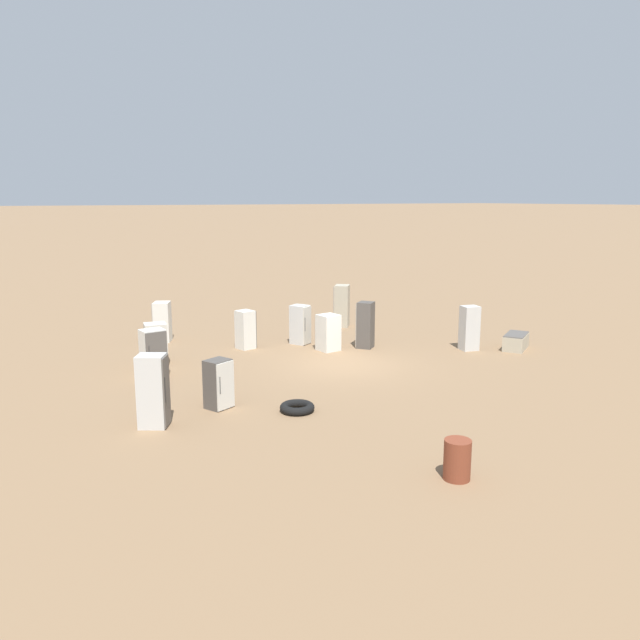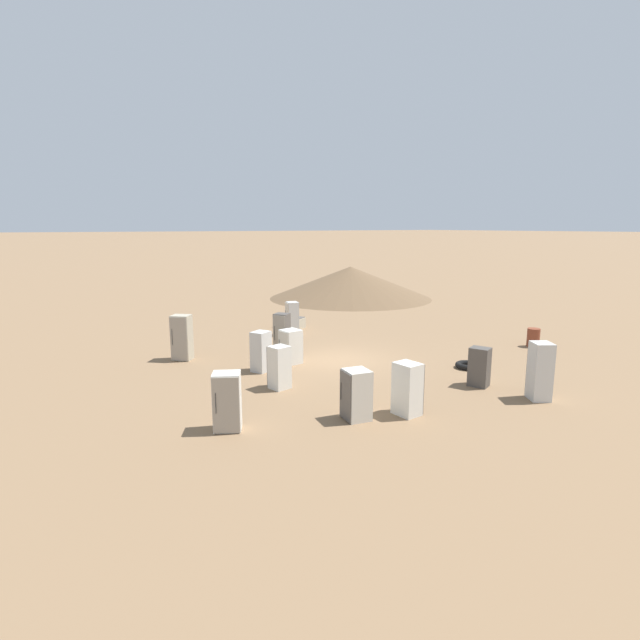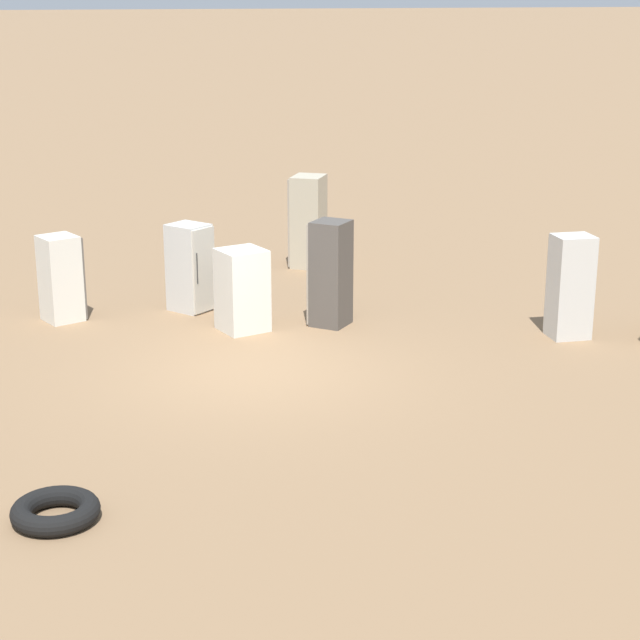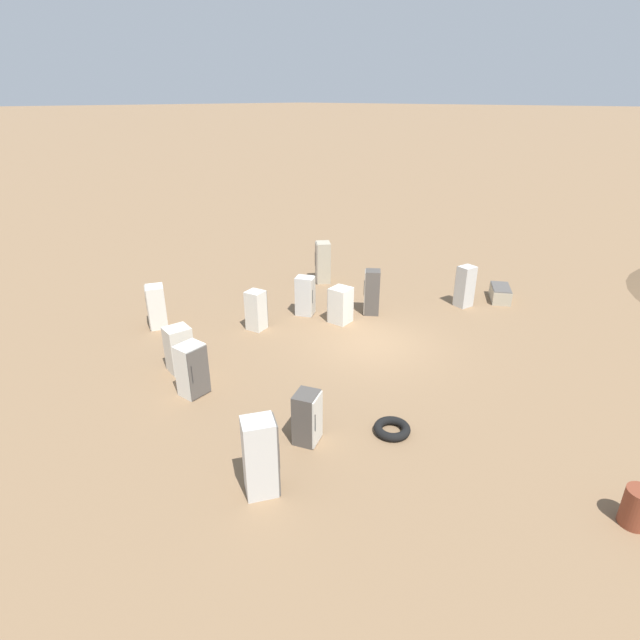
# 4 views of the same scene
# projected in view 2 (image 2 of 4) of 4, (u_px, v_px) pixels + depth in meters

# --- Properties ---
(ground_plane) EXTENTS (1000.00, 1000.00, 0.00)m
(ground_plane) POSITION_uv_depth(u_px,v_px,m) (341.00, 360.00, 21.36)
(ground_plane) COLOR #846647
(dirt_mound) EXTENTS (12.73, 12.73, 2.49)m
(dirt_mound) POSITION_uv_depth(u_px,v_px,m) (350.00, 282.00, 39.34)
(dirt_mound) COLOR brown
(dirt_mound) RESTS_ON ground_plane
(discarded_fridge_0) EXTENTS (0.73, 0.80, 1.61)m
(discarded_fridge_0) POSITION_uv_depth(u_px,v_px,m) (408.00, 389.00, 15.02)
(discarded_fridge_0) COLOR silver
(discarded_fridge_0) RESTS_ON ground_plane
(discarded_fridge_1) EXTENTS (0.85, 0.81, 1.42)m
(discarded_fridge_1) POSITION_uv_depth(u_px,v_px,m) (291.00, 347.00, 20.68)
(discarded_fridge_1) COLOR silver
(discarded_fridge_1) RESTS_ON ground_plane
(discarded_fridge_2) EXTENTS (1.00, 0.99, 1.93)m
(discarded_fridge_2) POSITION_uv_depth(u_px,v_px,m) (182.00, 338.00, 21.17)
(discarded_fridge_2) COLOR #B2A88E
(discarded_fridge_2) RESTS_ON ground_plane
(discarded_fridge_3) EXTENTS (0.72, 0.75, 1.74)m
(discarded_fridge_3) POSITION_uv_depth(u_px,v_px,m) (292.00, 318.00, 26.07)
(discarded_fridge_3) COLOR silver
(discarded_fridge_3) RESTS_ON ground_plane
(discarded_fridge_4) EXTENTS (0.89, 0.84, 1.59)m
(discarded_fridge_4) POSITION_uv_depth(u_px,v_px,m) (261.00, 351.00, 19.53)
(discarded_fridge_4) COLOR silver
(discarded_fridge_4) RESTS_ON ground_plane
(discarded_fridge_5) EXTENTS (0.97, 0.94, 1.65)m
(discarded_fridge_5) POSITION_uv_depth(u_px,v_px,m) (227.00, 402.00, 13.86)
(discarded_fridge_5) COLOR silver
(discarded_fridge_5) RESTS_ON ground_plane
(discarded_fridge_6) EXTENTS (0.73, 0.75, 1.52)m
(discarded_fridge_6) POSITION_uv_depth(u_px,v_px,m) (279.00, 367.00, 17.46)
(discarded_fridge_6) COLOR silver
(discarded_fridge_6) RESTS_ON ground_plane
(discarded_fridge_7) EXTENTS (0.85, 0.86, 1.50)m
(discarded_fridge_7) POSITION_uv_depth(u_px,v_px,m) (356.00, 395.00, 14.66)
(discarded_fridge_7) COLOR beige
(discarded_fridge_7) RESTS_ON ground_plane
(discarded_fridge_8) EXTENTS (0.89, 0.94, 1.92)m
(discarded_fridge_8) POSITION_uv_depth(u_px,v_px,m) (540.00, 371.00, 16.30)
(discarded_fridge_8) COLOR silver
(discarded_fridge_8) RESTS_ON ground_plane
(discarded_fridge_9) EXTENTS (1.42, 1.65, 0.62)m
(discarded_fridge_9) POSITION_uv_depth(u_px,v_px,m) (291.00, 322.00, 28.03)
(discarded_fridge_9) COLOR #B2A88E
(discarded_fridge_9) RESTS_ON ground_plane
(discarded_fridge_10) EXTENTS (0.80, 0.83, 1.40)m
(discarded_fridge_10) POSITION_uv_depth(u_px,v_px,m) (480.00, 367.00, 17.74)
(discarded_fridge_10) COLOR #4C4742
(discarded_fridge_10) RESTS_ON ground_plane
(discarded_fridge_11) EXTENTS (0.85, 0.85, 1.84)m
(discarded_fridge_11) POSITION_uv_depth(u_px,v_px,m) (282.00, 334.00, 22.08)
(discarded_fridge_11) COLOR #4C4742
(discarded_fridge_11) RESTS_ON ground_plane
(scrap_tire) EXTENTS (0.98, 0.98, 0.23)m
(scrap_tire) POSITION_uv_depth(u_px,v_px,m) (468.00, 365.00, 20.05)
(scrap_tire) COLOR black
(scrap_tire) RESTS_ON ground_plane
(rusty_barrel) EXTENTS (0.58, 0.58, 0.87)m
(rusty_barrel) POSITION_uv_depth(u_px,v_px,m) (533.00, 338.00, 23.58)
(rusty_barrel) COLOR brown
(rusty_barrel) RESTS_ON ground_plane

